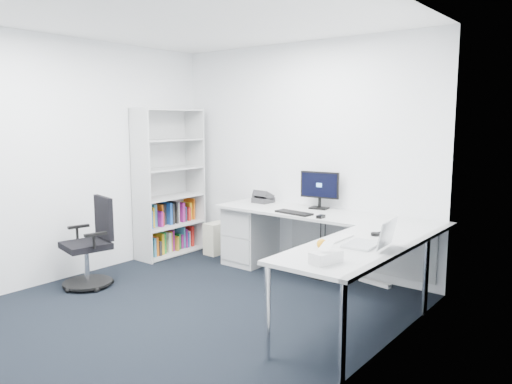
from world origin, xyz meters
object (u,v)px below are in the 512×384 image
Objects in this scene: task_chair at (86,243)px; monitor at (319,190)px; bookshelf at (169,183)px; laptop at (362,231)px; l_desk at (306,254)px.

monitor is (1.72, 1.96, 0.51)m from task_chair.
bookshelf is at bearing -174.61° from monitor.
monitor is at bearing 61.33° from task_chair.
task_chair is 2.99m from laptop.
laptop is at bearing -13.36° from bookshelf.
laptop is at bearing -56.03° from monitor.
monitor is at bearing 14.22° from bookshelf.
l_desk is at bearing -1.32° from bookshelf.
monitor is (-0.18, 0.56, 0.61)m from l_desk.
l_desk is 7.55× the size of laptop.
laptop is (1.16, -1.25, -0.10)m from monitor.
laptop is (2.88, 0.71, 0.41)m from task_chair.
bookshelf is 3.24m from laptop.
monitor is 1.71m from laptop.
l_desk is 1.31m from laptop.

